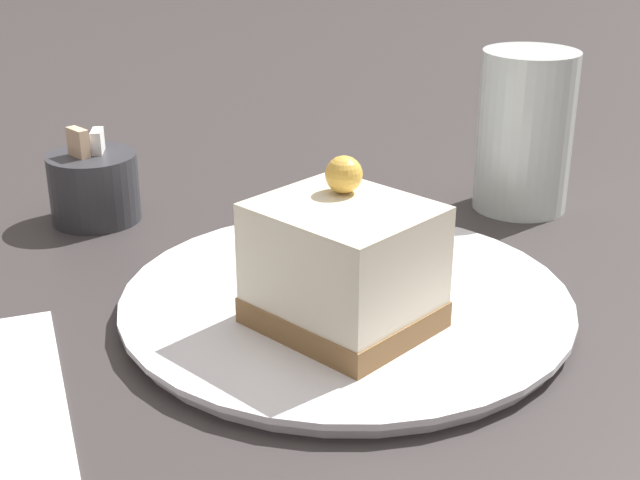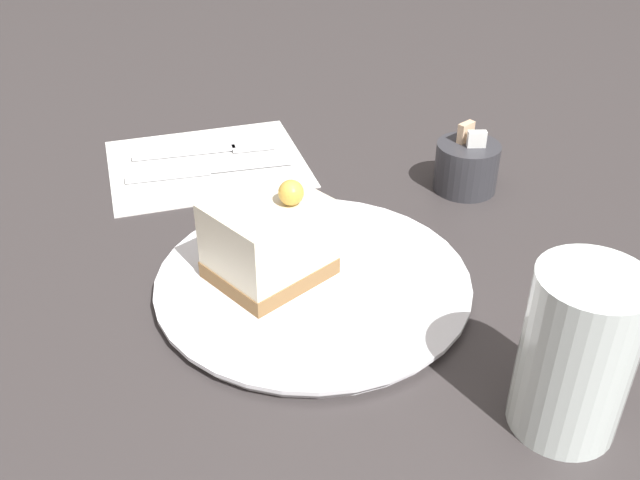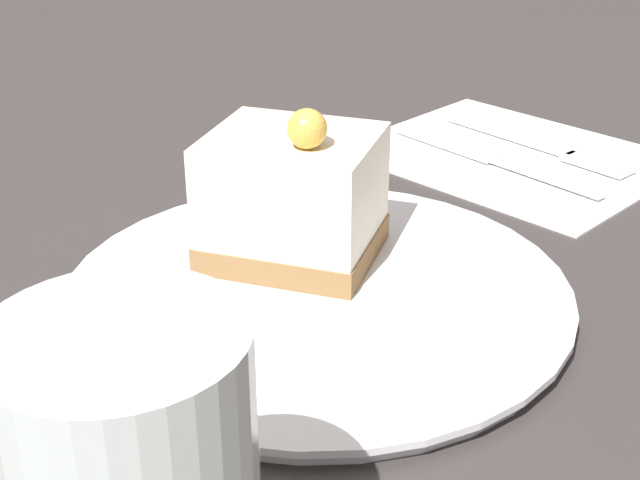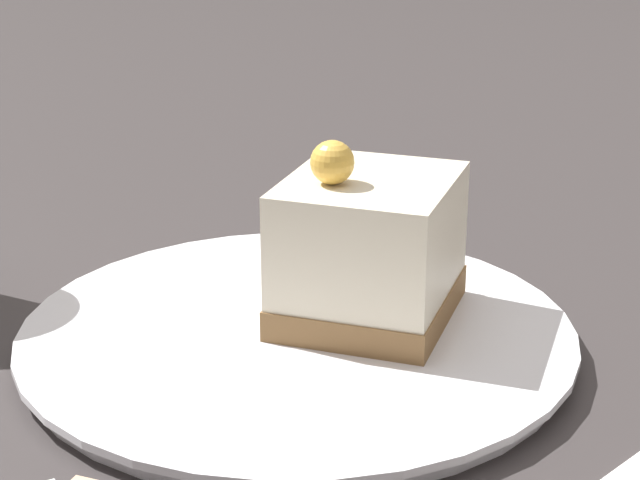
{
  "view_description": "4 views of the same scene",
  "coord_description": "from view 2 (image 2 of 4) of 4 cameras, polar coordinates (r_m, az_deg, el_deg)",
  "views": [
    {
      "loc": [
        -0.26,
        -0.4,
        0.26
      ],
      "look_at": [
        -0.02,
        0.05,
        0.05
      ],
      "focal_mm": 50.0,
      "sensor_mm": 36.0,
      "label": 1
    },
    {
      "loc": [
        0.46,
        -0.18,
        0.39
      ],
      "look_at": [
        -0.01,
        0.04,
        0.05
      ],
      "focal_mm": 40.0,
      "sensor_mm": 36.0,
      "label": 2
    },
    {
      "loc": [
        0.34,
        0.3,
        0.26
      ],
      "look_at": [
        0.01,
        0.05,
        0.05
      ],
      "focal_mm": 50.0,
      "sensor_mm": 36.0,
      "label": 3
    },
    {
      "loc": [
        -0.32,
        0.42,
        0.24
      ],
      "look_at": [
        -0.03,
        0.03,
        0.06
      ],
      "focal_mm": 60.0,
      "sensor_mm": 36.0,
      "label": 4
    }
  ],
  "objects": [
    {
      "name": "sugar_bowl",
      "position": [
        0.81,
        11.64,
        5.82
      ],
      "size": [
        0.07,
        0.07,
        0.08
      ],
      "color": "#333338",
      "rests_on": "ground_plane"
    },
    {
      "name": "knife",
      "position": [
        0.84,
        -10.01,
        5.36
      ],
      "size": [
        0.05,
        0.19,
        0.0
      ],
      "rotation": [
        0.0,
        0.0,
        -0.2
      ],
      "color": "silver",
      "rests_on": "napkin"
    },
    {
      "name": "cake_slice",
      "position": [
        0.63,
        -3.91,
        0.1
      ],
      "size": [
        0.11,
        0.12,
        0.1
      ],
      "rotation": [
        0.0,
        0.0,
        0.33
      ],
      "color": "olive",
      "rests_on": "plate"
    },
    {
      "name": "drinking_glass",
      "position": [
        0.52,
        19.83,
        -8.58
      ],
      "size": [
        0.08,
        0.08,
        0.13
      ],
      "color": "silver",
      "rests_on": "ground_plane"
    },
    {
      "name": "napkin",
      "position": [
        0.87,
        -9.04,
        6.09
      ],
      "size": [
        0.22,
        0.25,
        0.0
      ],
      "rotation": [
        0.0,
        0.0,
        -0.14
      ],
      "color": "white",
      "rests_on": "ground_plane"
    },
    {
      "name": "plate",
      "position": [
        0.64,
        -0.55,
        -3.38
      ],
      "size": [
        0.28,
        0.28,
        0.01
      ],
      "color": "white",
      "rests_on": "ground_plane"
    },
    {
      "name": "fork",
      "position": [
        0.89,
        -8.27,
        7.17
      ],
      "size": [
        0.05,
        0.18,
        0.0
      ],
      "rotation": [
        0.0,
        0.0,
        -0.2
      ],
      "color": "silver",
      "rests_on": "napkin"
    },
    {
      "name": "ground_plane",
      "position": [
        0.63,
        -2.93,
        -5.19
      ],
      "size": [
        4.0,
        4.0,
        0.0
      ],
      "primitive_type": "plane",
      "color": "#383333"
    }
  ]
}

